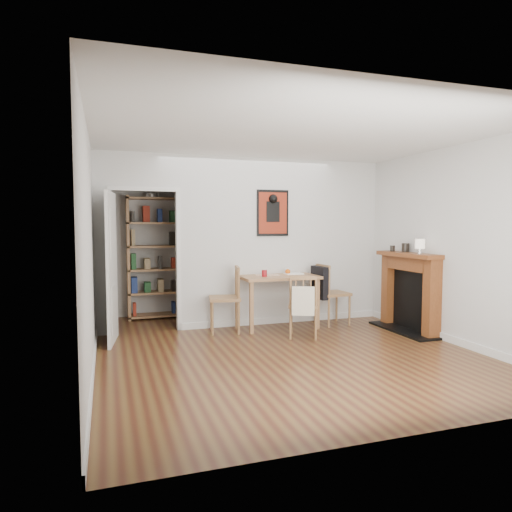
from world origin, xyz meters
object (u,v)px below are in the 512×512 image
object	(u,v)px
chair_left	(225,299)
ceramic_jar_b	(392,248)
dining_table	(278,281)
fireplace	(410,289)
bookshelf	(153,258)
chair_right	(332,293)
mantel_lamp	(420,245)
notebook	(293,274)
orange_fruit	(288,272)
chair_front	(303,305)
ceramic_jar_a	(405,248)
red_glass	(264,273)

from	to	relation	value
chair_left	ceramic_jar_b	distance (m)	2.68
dining_table	fireplace	size ratio (longest dim) A/B	0.94
fireplace	bookshelf	bearing A→B (deg)	148.40
chair_right	mantel_lamp	distance (m)	1.55
chair_right	fireplace	xyz separation A→B (m)	(0.89, -0.74, 0.12)
dining_table	notebook	size ratio (longest dim) A/B	4.15
chair_right	notebook	distance (m)	0.68
orange_fruit	mantel_lamp	size ratio (longest dim) A/B	0.39
chair_front	bookshelf	distance (m)	2.79
chair_right	mantel_lamp	bearing A→B (deg)	-52.59
fireplace	orange_fruit	bearing A→B (deg)	148.92
ceramic_jar_b	chair_right	bearing A→B (deg)	155.10
dining_table	ceramic_jar_a	xyz separation A→B (m)	(1.78, -0.70, 0.53)
bookshelf	mantel_lamp	distance (m)	4.21
chair_right	notebook	bearing A→B (deg)	161.13
chair_right	red_glass	distance (m)	1.17
ceramic_jar_b	orange_fruit	bearing A→B (deg)	158.59
bookshelf	fireplace	distance (m)	4.12
notebook	ceramic_jar_a	world-z (taller)	ceramic_jar_a
bookshelf	red_glass	world-z (taller)	bookshelf
orange_fruit	notebook	distance (m)	0.10
dining_table	chair_left	distance (m)	0.89
chair_left	notebook	distance (m)	1.20
chair_front	fireplace	world-z (taller)	fireplace
chair_front	ceramic_jar_a	size ratio (longest dim) A/B	6.64
dining_table	notebook	distance (m)	0.32
chair_left	bookshelf	distance (m)	1.71
bookshelf	red_glass	xyz separation A→B (m)	(1.48, -1.40, -0.16)
chair_left	fireplace	bearing A→B (deg)	-16.61
ceramic_jar_b	bookshelf	bearing A→B (deg)	152.35
red_glass	orange_fruit	world-z (taller)	red_glass
notebook	dining_table	bearing A→B (deg)	-164.12
dining_table	chair_right	xyz separation A→B (m)	(0.87, -0.11, -0.21)
notebook	orange_fruit	bearing A→B (deg)	176.10
bookshelf	ceramic_jar_a	world-z (taller)	bookshelf
notebook	mantel_lamp	world-z (taller)	mantel_lamp
chair_front	mantel_lamp	xyz separation A→B (m)	(1.57, -0.44, 0.84)
chair_left	chair_right	xyz separation A→B (m)	(1.72, -0.04, 0.01)
red_glass	ceramic_jar_b	xyz separation A→B (m)	(1.95, -0.39, 0.36)
dining_table	chair_right	distance (m)	0.90
fireplace	ceramic_jar_a	world-z (taller)	ceramic_jar_a
chair_left	bookshelf	xyz separation A→B (m)	(-0.88, 1.37, 0.52)
chair_left	mantel_lamp	world-z (taller)	mantel_lamp
dining_table	mantel_lamp	xyz separation A→B (m)	(1.67, -1.16, 0.59)
dining_table	red_glass	xyz separation A→B (m)	(-0.26, -0.10, 0.15)
ceramic_jar_a	chair_right	bearing A→B (deg)	147.07
mantel_lamp	ceramic_jar_a	xyz separation A→B (m)	(0.10, 0.46, -0.06)
chair_right	red_glass	size ratio (longest dim) A/B	9.54
bookshelf	orange_fruit	xyz separation A→B (m)	(1.93, -1.21, -0.17)
dining_table	mantel_lamp	size ratio (longest dim) A/B	5.54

